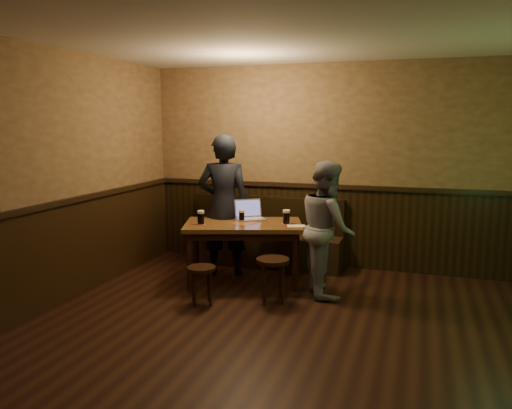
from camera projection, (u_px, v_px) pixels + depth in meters
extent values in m
cube|color=black|center=(255.00, 357.00, 4.33)|extent=(5.00, 6.00, 0.02)
cube|color=beige|center=(255.00, 17.00, 3.87)|extent=(5.00, 6.00, 0.02)
cube|color=olive|center=(324.00, 166.00, 6.92)|extent=(5.00, 0.02, 2.80)
cube|color=olive|center=(12.00, 184.00, 4.88)|extent=(0.02, 6.00, 2.80)
cube|color=black|center=(322.00, 227.00, 7.03)|extent=(4.98, 0.04, 1.10)
cube|color=black|center=(21.00, 268.00, 5.01)|extent=(0.04, 5.98, 1.10)
cube|color=black|center=(322.00, 186.00, 6.91)|extent=(4.98, 0.06, 0.06)
cube|color=black|center=(19.00, 212.00, 4.90)|extent=(0.06, 5.98, 0.06)
cube|color=black|center=(264.00, 249.00, 7.07)|extent=(2.20, 0.50, 0.45)
cube|color=black|center=(268.00, 214.00, 7.18)|extent=(2.20, 0.10, 0.50)
cube|color=brown|center=(243.00, 225.00, 6.19)|extent=(1.62, 1.23, 0.05)
cube|color=black|center=(243.00, 231.00, 6.21)|extent=(1.46, 1.07, 0.08)
cube|color=maroon|center=(243.00, 223.00, 6.19)|extent=(0.36, 0.36, 0.00)
cylinder|color=black|center=(189.00, 262.00, 5.93)|extent=(0.07, 0.07, 0.72)
cylinder|color=black|center=(196.00, 248.00, 6.58)|extent=(0.07, 0.07, 0.72)
cylinder|color=black|center=(296.00, 262.00, 5.93)|extent=(0.07, 0.07, 0.72)
cylinder|color=black|center=(292.00, 249.00, 6.58)|extent=(0.07, 0.07, 0.72)
cylinder|color=black|center=(201.00, 268.00, 5.50)|extent=(0.39, 0.39, 0.04)
cylinder|color=black|center=(210.00, 288.00, 5.46)|extent=(0.03, 0.03, 0.41)
cylinder|color=black|center=(209.00, 283.00, 5.63)|extent=(0.03, 0.03, 0.41)
cylinder|color=black|center=(193.00, 284.00, 5.60)|extent=(0.03, 0.03, 0.41)
cylinder|color=black|center=(195.00, 289.00, 5.43)|extent=(0.03, 0.03, 0.41)
cylinder|color=black|center=(273.00, 261.00, 5.56)|extent=(0.49, 0.49, 0.04)
cylinder|color=black|center=(283.00, 284.00, 5.50)|extent=(0.04, 0.04, 0.48)
cylinder|color=black|center=(281.00, 278.00, 5.70)|extent=(0.04, 0.04, 0.48)
cylinder|color=black|center=(263.00, 279.00, 5.69)|extent=(0.04, 0.04, 0.48)
cylinder|color=black|center=(264.00, 284.00, 5.49)|extent=(0.04, 0.04, 0.48)
cylinder|color=#B31634|center=(201.00, 224.00, 6.10)|extent=(0.11, 0.11, 0.00)
cylinder|color=silver|center=(201.00, 224.00, 6.10)|extent=(0.09, 0.09, 0.00)
cylinder|color=black|center=(201.00, 218.00, 6.09)|extent=(0.08, 0.08, 0.13)
cylinder|color=beige|center=(201.00, 212.00, 6.07)|extent=(0.09, 0.09, 0.03)
cylinder|color=#B31634|center=(242.00, 221.00, 6.29)|extent=(0.09, 0.09, 0.00)
cylinder|color=silver|center=(242.00, 221.00, 6.29)|extent=(0.08, 0.08, 0.00)
cylinder|color=black|center=(242.00, 216.00, 6.28)|extent=(0.07, 0.07, 0.11)
cylinder|color=beige|center=(242.00, 211.00, 6.27)|extent=(0.07, 0.07, 0.03)
cylinder|color=#B31634|center=(286.00, 224.00, 6.13)|extent=(0.11, 0.11, 0.00)
cylinder|color=silver|center=(286.00, 224.00, 6.13)|extent=(0.10, 0.10, 0.00)
cylinder|color=black|center=(286.00, 218.00, 6.12)|extent=(0.08, 0.08, 0.14)
cylinder|color=beige|center=(286.00, 211.00, 6.10)|extent=(0.09, 0.09, 0.03)
cube|color=silver|center=(251.00, 219.00, 6.38)|extent=(0.43, 0.41, 0.02)
cube|color=#B2B2B7|center=(251.00, 218.00, 6.38)|extent=(0.37, 0.34, 0.00)
cube|color=silver|center=(248.00, 208.00, 6.48)|extent=(0.33, 0.27, 0.23)
cube|color=#5B5EA9|center=(248.00, 208.00, 6.47)|extent=(0.29, 0.23, 0.20)
cube|color=silver|center=(296.00, 226.00, 6.00)|extent=(0.26, 0.21, 0.00)
imported|color=black|center=(224.00, 205.00, 6.52)|extent=(0.77, 0.60, 1.86)
imported|color=gray|center=(327.00, 228.00, 5.81)|extent=(0.85, 0.94, 1.57)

